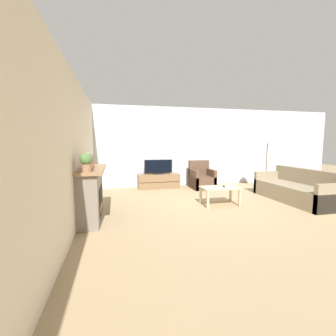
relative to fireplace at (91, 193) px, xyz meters
The scene contains 15 objects.
ground_plane 2.84m from the fireplace, ahead, with size 24.00×24.00×0.00m, color #9E8460.
wall_back 4.13m from the fireplace, 47.04° to the left, with size 12.00×0.06×2.70m.
wall_left 0.97m from the fireplace, 116.43° to the left, with size 0.06×12.00×2.70m.
fireplace is the anchor object (origin of this frame).
mantel_vase_left 0.80m from the fireplace, 88.00° to the right, with size 0.12×0.12×0.32m.
mantel_vase_centre_left 0.64m from the fireplace, 82.05° to the right, with size 0.14×0.14×0.29m.
mantel_clock 0.59m from the fireplace, 83.75° to the left, with size 0.08×0.11×0.15m.
potted_plant 0.95m from the fireplace, 88.59° to the right, with size 0.21×0.21×0.32m.
tv_stand 3.25m from the fireplace, 54.92° to the left, with size 1.35×0.50×0.47m.
tv 3.24m from the fireplace, 54.90° to the left, with size 0.92×0.18×0.47m.
armchair 3.99m from the fireplace, 35.42° to the left, with size 0.70×0.76×0.90m.
coffee_table 2.93m from the fireplace, ahead, with size 0.89×0.52×0.43m.
remote 3.04m from the fireplace, ahead, with size 0.09×0.15×0.02m.
couch 5.00m from the fireplace, ahead, with size 0.90×2.18×0.82m.
floor_lamp 5.38m from the fireplace, 16.63° to the left, with size 0.35×0.35×1.70m.
Camera 1 is at (-2.28, -4.99, 1.49)m, focal length 24.00 mm.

